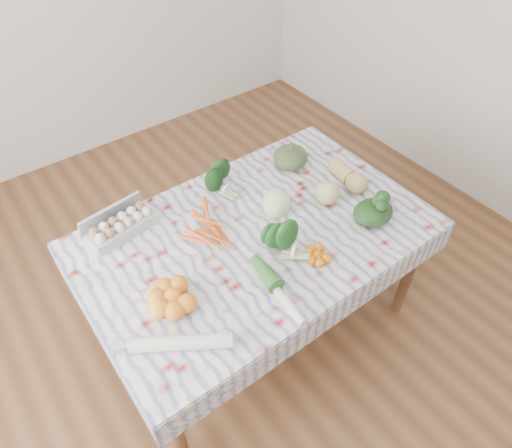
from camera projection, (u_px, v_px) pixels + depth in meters
The scene contains 16 objects.
ground at pixel (256, 321), 2.73m from camera, with size 4.50×4.50×0.00m, color brown.
dining_table at pixel (256, 244), 2.25m from camera, with size 1.60×1.00×0.75m.
tablecloth at pixel (256, 233), 2.20m from camera, with size 1.66×1.06×0.01m, color silver.
egg_carton at pixel (122, 227), 2.16m from camera, with size 0.33×0.13×0.09m, color #B3B3AD.
carrot_bunch at pixel (204, 232), 2.16m from camera, with size 0.24×0.22×0.04m, color orange.
kale_bunch at pixel (219, 181), 2.35m from camera, with size 0.16×0.14×0.14m, color #123511.
kabocha_squash at pixel (290, 157), 2.51m from camera, with size 0.19×0.19×0.13m, color #394D26.
cabbage at pixel (277, 203), 2.23m from camera, with size 0.15×0.15×0.15m, color #C2E099.
butternut_squash at pixel (349, 175), 2.41m from camera, with size 0.12×0.25×0.12m, color tan.
orange_cluster at pixel (173, 297), 1.87m from camera, with size 0.26×0.26×0.09m, color orange.
broccoli at pixel (282, 246), 2.05m from camera, with size 0.16×0.16×0.12m, color #184B18.
mandarin_cluster at pixel (318, 254), 2.06m from camera, with size 0.15×0.15×0.05m, color orange.
grapefruit at pixel (328, 193), 2.30m from camera, with size 0.12×0.12×0.12m, color #C9CA6C.
spinach_bag at pixel (373, 212), 2.22m from camera, with size 0.22×0.17×0.09m, color black.
daikon at pixel (181, 343), 1.74m from camera, with size 0.06×0.06×0.41m, color white.
leek at pixel (278, 291), 1.92m from camera, with size 0.04×0.04×0.37m, color white.
Camera 1 is at (-0.91, -1.22, 2.34)m, focal length 32.00 mm.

